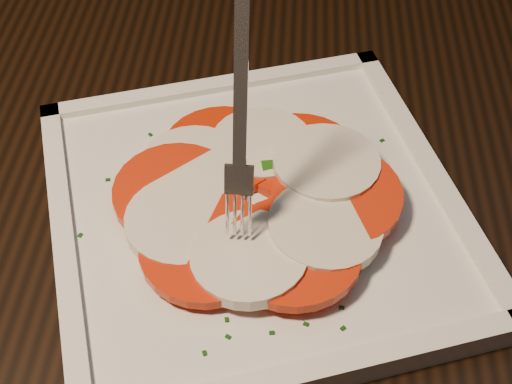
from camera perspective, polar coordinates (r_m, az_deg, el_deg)
ground at (r=1.35m, az=13.01°, el=-13.44°), size 6.00×6.00×0.00m
table at (r=0.63m, az=4.05°, el=-5.97°), size 1.26×0.90×0.75m
plate at (r=0.53m, az=0.00°, el=-1.64°), size 0.35×0.35×0.01m
caprese_salad at (r=0.51m, az=0.00°, el=-0.30°), size 0.23×0.25×0.03m
fork at (r=0.44m, az=-1.17°, el=6.63°), size 0.03×0.06×0.16m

